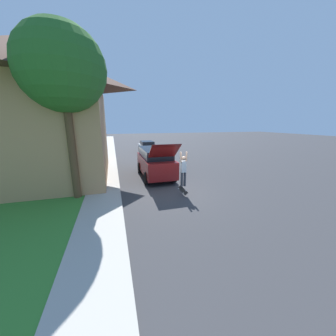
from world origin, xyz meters
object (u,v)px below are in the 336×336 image
(lawn_tree_near, at_px, (63,70))
(suv_parked, at_px, (155,162))
(car_down_street, at_px, (147,147))
(skateboarder, at_px, (183,169))
(skateboard, at_px, (183,190))

(lawn_tree_near, bearing_deg, suv_parked, 30.40)
(car_down_street, bearing_deg, skateboarder, -93.27)
(skateboarder, bearing_deg, car_down_street, 86.73)
(suv_parked, xyz_separation_m, skateboard, (0.58, -4.01, -0.78))
(lawn_tree_near, distance_m, car_down_street, 16.94)
(lawn_tree_near, distance_m, skateboarder, 7.17)
(skateboarder, relative_size, skateboard, 2.50)
(lawn_tree_near, height_order, skateboarder, lawn_tree_near)
(lawn_tree_near, relative_size, skateboarder, 4.29)
(suv_parked, bearing_deg, lawn_tree_near, -149.60)
(car_down_street, bearing_deg, skateboard, -93.53)
(lawn_tree_near, bearing_deg, car_down_street, 67.01)
(suv_parked, height_order, skateboarder, suv_parked)
(lawn_tree_near, xyz_separation_m, suv_parked, (4.70, 2.76, -4.95))
(lawn_tree_near, xyz_separation_m, car_down_street, (6.27, 14.79, -5.37))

